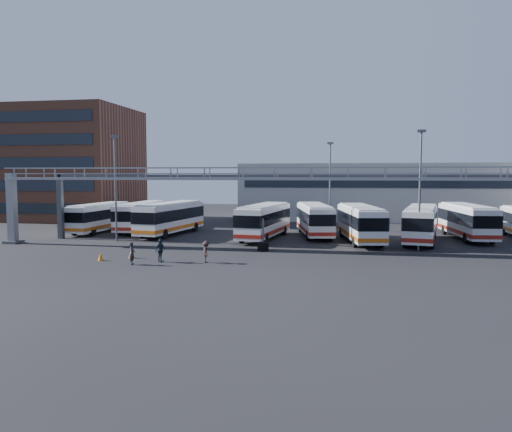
% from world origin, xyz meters
% --- Properties ---
extents(ground, '(140.00, 140.00, 0.00)m').
position_xyz_m(ground, '(0.00, 0.00, 0.00)').
color(ground, black).
rests_on(ground, ground).
extents(gantry, '(51.40, 5.15, 7.10)m').
position_xyz_m(gantry, '(0.00, 5.87, 5.51)').
color(gantry, gray).
rests_on(gantry, ground).
extents(apartment_building, '(18.00, 15.00, 16.00)m').
position_xyz_m(apartment_building, '(-34.00, 30.00, 8.00)').
color(apartment_building, brown).
rests_on(apartment_building, ground).
extents(warehouse, '(42.00, 14.00, 8.00)m').
position_xyz_m(warehouse, '(12.00, 38.00, 4.00)').
color(warehouse, '#9E9E99').
rests_on(warehouse, ground).
extents(light_pole_left, '(0.70, 0.35, 10.21)m').
position_xyz_m(light_pole_left, '(-16.00, 8.00, 5.73)').
color(light_pole_left, '#4C4F54').
rests_on(light_pole_left, ground).
extents(light_pole_mid, '(0.70, 0.35, 10.21)m').
position_xyz_m(light_pole_mid, '(12.00, 7.00, 5.73)').
color(light_pole_mid, '#4C4F54').
rests_on(light_pole_mid, ground).
extents(light_pole_back, '(0.70, 0.35, 10.21)m').
position_xyz_m(light_pole_back, '(4.00, 22.00, 5.73)').
color(light_pole_back, '#4C4F54').
rests_on(light_pole_back, ground).
extents(bus_0, '(2.79, 10.71, 3.23)m').
position_xyz_m(bus_0, '(-21.37, 14.93, 1.79)').
color(bus_0, silver).
rests_on(bus_0, ground).
extents(bus_1, '(2.79, 10.99, 3.32)m').
position_xyz_m(bus_1, '(-16.97, 16.51, 1.84)').
color(bus_1, silver).
rests_on(bus_1, ground).
extents(bus_2, '(4.15, 11.75, 3.49)m').
position_xyz_m(bus_2, '(-12.65, 13.98, 1.93)').
color(bus_2, silver).
rests_on(bus_2, ground).
extents(bus_4, '(3.97, 11.65, 3.47)m').
position_xyz_m(bus_4, '(-2.20, 12.45, 1.92)').
color(bus_4, silver).
rests_on(bus_4, ground).
extents(bus_5, '(4.74, 11.39, 3.37)m').
position_xyz_m(bus_5, '(2.64, 15.54, 1.87)').
color(bus_5, silver).
rests_on(bus_5, ground).
extents(bus_6, '(4.55, 11.76, 3.49)m').
position_xyz_m(bus_6, '(7.25, 11.71, 1.93)').
color(bus_6, silver).
rests_on(bus_6, ground).
extents(bus_7, '(4.73, 11.66, 3.45)m').
position_xyz_m(bus_7, '(12.93, 12.35, 1.91)').
color(bus_7, silver).
rests_on(bus_7, ground).
extents(bus_8, '(3.61, 11.59, 3.46)m').
position_xyz_m(bus_8, '(17.85, 15.91, 1.92)').
color(bus_8, silver).
rests_on(bus_8, ground).
extents(pedestrian_a, '(0.50, 0.66, 1.64)m').
position_xyz_m(pedestrian_a, '(-9.22, -3.53, 0.82)').
color(pedestrian_a, black).
rests_on(pedestrian_a, ground).
extents(pedestrian_c, '(0.88, 1.17, 1.61)m').
position_xyz_m(pedestrian_c, '(-4.18, -1.84, 0.81)').
color(pedestrian_c, '#302220').
rests_on(pedestrian_c, ground).
extents(pedestrian_d, '(0.70, 1.11, 1.75)m').
position_xyz_m(pedestrian_d, '(-7.62, -2.17, 0.88)').
color(pedestrian_d, '#1B2732').
rests_on(pedestrian_d, ground).
extents(cone_left, '(0.51, 0.51, 0.63)m').
position_xyz_m(cone_left, '(-12.28, -2.39, 0.31)').
color(cone_left, orange).
rests_on(cone_left, ground).
extents(cone_right, '(0.51, 0.51, 0.74)m').
position_xyz_m(cone_right, '(-10.45, -0.91, 0.37)').
color(cone_right, orange).
rests_on(cone_right, ground).
extents(tire_stack, '(0.96, 0.96, 2.75)m').
position_xyz_m(tire_stack, '(-1.00, 4.50, 0.46)').
color(tire_stack, black).
rests_on(tire_stack, ground).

